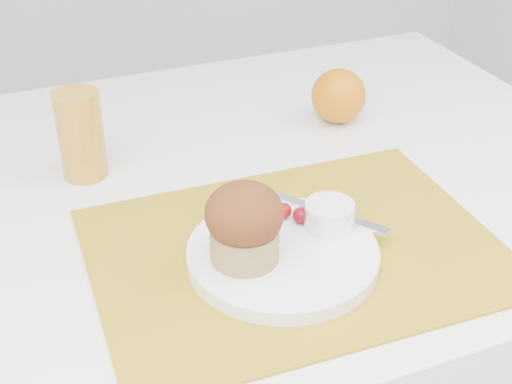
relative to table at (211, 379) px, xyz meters
name	(u,v)px	position (x,y,z in m)	size (l,w,h in m)	color
table	(211,379)	(0.00, 0.00, 0.00)	(1.20, 0.80, 0.75)	white
placemat	(295,250)	(0.05, -0.19, 0.38)	(0.47, 0.34, 0.00)	#A78317
plate	(283,255)	(0.03, -0.20, 0.39)	(0.22, 0.22, 0.02)	white
ramekin	(329,216)	(0.10, -0.18, 0.41)	(0.06, 0.06, 0.03)	silver
cream	(330,207)	(0.10, -0.18, 0.42)	(0.06, 0.06, 0.01)	white
raspberry_near	(283,210)	(0.06, -0.14, 0.41)	(0.02, 0.02, 0.02)	#590205
raspberry_far	(301,215)	(0.07, -0.16, 0.41)	(0.02, 0.02, 0.02)	#4F0209
butter_knife	(321,211)	(0.10, -0.15, 0.40)	(0.17, 0.01, 0.00)	silver
orange	(338,96)	(0.26, 0.10, 0.42)	(0.08, 0.08, 0.08)	#D26A07
juice_glass	(81,135)	(-0.14, 0.08, 0.44)	(0.06, 0.06, 0.12)	orange
muffin	(244,223)	(-0.02, -0.20, 0.44)	(0.09, 0.09, 0.09)	#A1834D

